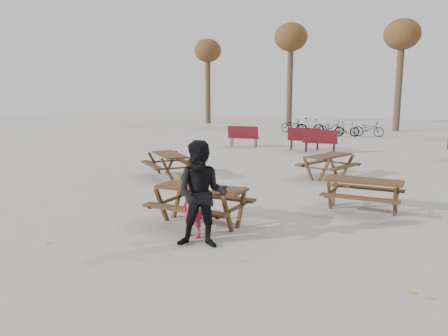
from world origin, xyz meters
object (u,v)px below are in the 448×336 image
at_px(food_tray, 209,188).
at_px(main_picnic_table, 201,196).
at_px(picnic_table_east, 363,195).
at_px(soda_bottle, 194,184).
at_px(adult, 202,195).
at_px(child, 194,206).
at_px(picnic_table_far, 328,166).
at_px(picnic_table_north, 170,165).

bearing_deg(food_tray, main_picnic_table, 156.63).
bearing_deg(picnic_table_east, soda_bottle, -137.35).
distance_m(soda_bottle, adult, 1.24).
relative_size(food_tray, soda_bottle, 1.06).
relative_size(child, picnic_table_far, 0.69).
bearing_deg(picnic_table_east, picnic_table_far, 114.51).
relative_size(main_picnic_table, picnic_table_north, 1.05).
xyz_separation_m(picnic_table_east, picnic_table_north, (-6.09, 1.25, 0.01)).
xyz_separation_m(child, picnic_table_east, (2.43, 3.30, -0.22)).
distance_m(main_picnic_table, food_tray, 0.34).
bearing_deg(soda_bottle, food_tray, 3.48).
height_order(picnic_table_east, picnic_table_far, picnic_table_far).
bearing_deg(soda_bottle, child, -59.09).
height_order(main_picnic_table, soda_bottle, soda_bottle).
xyz_separation_m(soda_bottle, picnic_table_north, (-3.29, 3.94, -0.48)).
bearing_deg(picnic_table_far, picnic_table_north, 133.36).
xyz_separation_m(main_picnic_table, adult, (0.67, -1.10, 0.34)).
height_order(adult, picnic_table_east, adult).
xyz_separation_m(food_tray, picnic_table_east, (2.46, 2.67, -0.44)).
distance_m(main_picnic_table, picnic_table_far, 6.10).
xyz_separation_m(child, picnic_table_north, (-3.65, 4.55, -0.21)).
bearing_deg(food_tray, picnic_table_east, 47.27).
bearing_deg(picnic_table_far, food_tray, -170.47).
bearing_deg(main_picnic_table, picnic_table_east, 43.39).
height_order(food_tray, adult, adult).
xyz_separation_m(adult, picnic_table_north, (-4.05, 4.91, -0.55)).
xyz_separation_m(soda_bottle, picnic_table_east, (2.80, 2.69, -0.49)).
height_order(adult, picnic_table_north, adult).
xyz_separation_m(soda_bottle, adult, (0.76, -0.98, 0.08)).
relative_size(child, picnic_table_north, 0.68).
bearing_deg(food_tray, soda_bottle, -176.52).
bearing_deg(picnic_table_north, picnic_table_east, 26.51).
bearing_deg(main_picnic_table, picnic_table_north, 131.57).
height_order(food_tray, child, child).
distance_m(food_tray, picnic_table_east, 3.66).
xyz_separation_m(main_picnic_table, picnic_table_far, (1.05, 6.00, -0.23)).
height_order(child, picnic_table_north, child).
bearing_deg(adult, picnic_table_far, 66.06).
bearing_deg(picnic_table_far, soda_bottle, -173.50).
distance_m(main_picnic_table, soda_bottle, 0.30).
bearing_deg(picnic_table_north, main_picnic_table, -10.32).
bearing_deg(child, picnic_table_far, 86.65).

